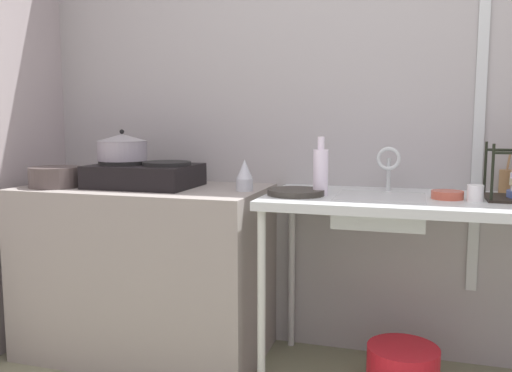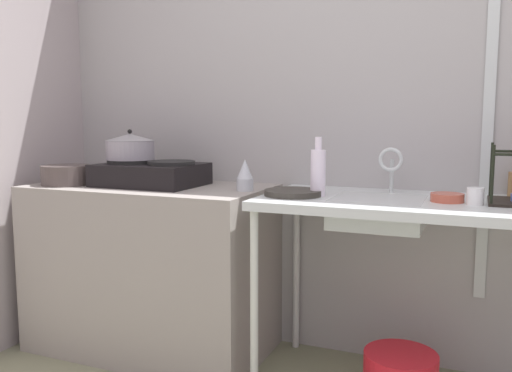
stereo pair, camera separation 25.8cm
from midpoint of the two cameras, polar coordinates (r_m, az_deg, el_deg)
name	(u,v)px [view 1 (the left image)]	position (r m, az deg, el deg)	size (l,w,h in m)	color
wall_back	(375,108)	(2.81, 10.10, 8.22)	(4.50, 0.10, 2.59)	#A5A2A2
wall_metal_strip	(481,80)	(2.75, 20.53, 10.63)	(0.05, 0.01, 2.07)	silver
counter_concrete	(146,270)	(2.93, -14.24, -8.76)	(1.26, 0.67, 0.89)	gray
counter_sink	(421,213)	(2.45, 14.40, -2.81)	(1.39, 0.67, 0.89)	silver
stove	(145,175)	(2.83, -14.41, 1.18)	(0.53, 0.40, 0.13)	black
pot_on_left_burner	(122,147)	(2.89, -16.64, 4.00)	(0.26, 0.26, 0.16)	#97909C
pot_beside_stove	(55,177)	(2.97, -23.07, 0.88)	(0.26, 0.26, 0.10)	#4C413F
percolator	(245,176)	(2.59, -4.08, 1.11)	(0.08, 0.08, 0.15)	silver
sink_basin	(380,210)	(2.45, 10.25, -2.57)	(0.39, 0.37, 0.13)	silver
faucet	(389,162)	(2.60, 11.29, 2.52)	(0.11, 0.07, 0.22)	silver
frying_pan	(296,192)	(2.44, 1.29, -0.69)	(0.26, 0.26, 0.03)	#332F2A
cup_by_rack	(475,193)	(2.38, 19.64, -0.75)	(0.07, 0.07, 0.07)	white
small_bowl_on_drainboard	(447,195)	(2.43, 17.00, -0.93)	(0.14, 0.14, 0.04)	#BA533F
bottle_by_sink	(321,171)	(2.44, 3.95, 1.61)	(0.07, 0.07, 0.27)	white
utensil_jar	(507,181)	(2.72, 22.86, 0.47)	(0.07, 0.07, 0.19)	olive
bucket_on_floor	(403,369)	(2.62, 12.60, -18.62)	(0.33, 0.33, 0.21)	red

